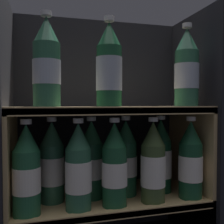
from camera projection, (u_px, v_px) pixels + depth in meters
name	position (u px, v px, depth m)	size (l,w,h in m)	color
fridge_back_wall	(99.00, 125.00, 1.08)	(0.69, 0.02, 0.85)	black
fridge_side_left	(6.00, 132.00, 0.83)	(0.02, 0.35, 0.85)	black
fridge_side_right	(193.00, 127.00, 1.01)	(0.02, 0.35, 0.85)	black
shelf_lower	(109.00, 205.00, 0.92)	(0.65, 0.31, 0.20)	tan
shelf_upper	(109.00, 144.00, 0.91)	(0.65, 0.31, 0.51)	tan
bottle_upper_front_0	(47.00, 65.00, 0.76)	(0.08, 0.08, 0.28)	#285B42
bottle_upper_front_1	(109.00, 68.00, 0.81)	(0.08, 0.08, 0.28)	#194C2D
bottle_upper_front_2	(187.00, 70.00, 0.88)	(0.08, 0.08, 0.28)	#285B42
bottle_lower_front_0	(27.00, 172.00, 0.76)	(0.08, 0.08, 0.28)	#1E5638
bottle_lower_front_1	(78.00, 169.00, 0.80)	(0.08, 0.08, 0.28)	#285B42
bottle_lower_front_2	(115.00, 167.00, 0.83)	(0.08, 0.08, 0.28)	#194C2D
bottle_lower_front_3	(153.00, 165.00, 0.86)	(0.08, 0.08, 0.28)	#384C28
bottle_lower_front_4	(191.00, 162.00, 0.90)	(0.08, 0.08, 0.28)	#144228
bottle_lower_back_0	(52.00, 164.00, 0.86)	(0.08, 0.08, 0.28)	#285B42
bottle_lower_back_1	(92.00, 161.00, 0.90)	(0.08, 0.08, 0.28)	#1E5638
bottle_lower_back_2	(126.00, 159.00, 0.93)	(0.08, 0.08, 0.28)	#1E5638
bottle_lower_back_3	(161.00, 158.00, 0.96)	(0.08, 0.08, 0.28)	#144228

